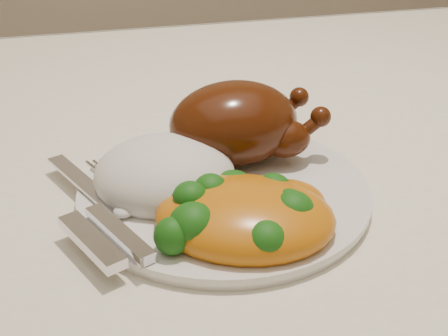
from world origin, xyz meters
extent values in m
cube|color=brown|center=(0.00, 0.00, 0.74)|extent=(1.60, 0.90, 0.04)
cube|color=beige|center=(0.00, 0.00, 0.76)|extent=(1.72, 1.02, 0.01)
cube|color=beige|center=(0.00, 0.51, 0.68)|extent=(1.72, 0.01, 0.18)
cylinder|color=silver|center=(-0.12, -0.04, 0.77)|extent=(0.33, 0.33, 0.01)
ellipsoid|color=#471907|center=(-0.10, 0.02, 0.82)|extent=(0.13, 0.10, 0.08)
ellipsoid|color=#471907|center=(-0.11, 0.01, 0.83)|extent=(0.06, 0.05, 0.03)
ellipsoid|color=#471907|center=(-0.05, -0.01, 0.81)|extent=(0.05, 0.04, 0.04)
sphere|color=#471907|center=(-0.02, 0.00, 0.82)|extent=(0.02, 0.02, 0.02)
ellipsoid|color=#471907|center=(-0.06, 0.04, 0.81)|extent=(0.05, 0.04, 0.04)
sphere|color=#471907|center=(-0.02, 0.05, 0.82)|extent=(0.02, 0.02, 0.02)
sphere|color=#471907|center=(-0.14, -0.02, 0.80)|extent=(0.03, 0.03, 0.03)
sphere|color=#471907|center=(-0.14, 0.04, 0.80)|extent=(0.03, 0.03, 0.03)
ellipsoid|color=silver|center=(-0.17, -0.02, 0.79)|extent=(0.15, 0.14, 0.07)
ellipsoid|color=orange|center=(-0.12, -0.10, 0.79)|extent=(0.17, 0.15, 0.05)
ellipsoid|color=orange|center=(-0.08, -0.09, 0.79)|extent=(0.07, 0.06, 0.03)
ellipsoid|color=#0C3609|center=(-0.12, -0.08, 0.80)|extent=(0.03, 0.03, 0.03)
ellipsoid|color=#0C3609|center=(-0.18, -0.12, 0.79)|extent=(0.03, 0.03, 0.03)
ellipsoid|color=#0C3609|center=(-0.09, -0.11, 0.80)|extent=(0.03, 0.03, 0.03)
ellipsoid|color=#0C3609|center=(-0.14, -0.08, 0.80)|extent=(0.03, 0.03, 0.03)
ellipsoid|color=#0C3609|center=(-0.12, -0.14, 0.80)|extent=(0.03, 0.03, 0.03)
ellipsoid|color=#0C3609|center=(-0.09, -0.12, 0.80)|extent=(0.03, 0.03, 0.03)
ellipsoid|color=#0C3609|center=(-0.16, -0.09, 0.81)|extent=(0.03, 0.03, 0.02)
ellipsoid|color=#0C3609|center=(-0.12, -0.06, 0.79)|extent=(0.04, 0.04, 0.03)
ellipsoid|color=#0C3609|center=(-0.16, -0.10, 0.79)|extent=(0.03, 0.03, 0.03)
ellipsoid|color=#0C3609|center=(-0.16, -0.07, 0.79)|extent=(0.03, 0.03, 0.03)
ellipsoid|color=#0C3609|center=(-0.16, -0.11, 0.80)|extent=(0.04, 0.04, 0.03)
ellipsoid|color=#0C3609|center=(-0.09, -0.08, 0.80)|extent=(0.03, 0.03, 0.02)
cube|color=silver|center=(-0.24, -0.01, 0.78)|extent=(0.07, 0.12, 0.00)
cube|color=silver|center=(-0.24, -0.10, 0.78)|extent=(0.05, 0.08, 0.01)
cube|color=silver|center=(-0.22, -0.09, 0.78)|extent=(0.05, 0.08, 0.01)
cube|color=silver|center=(-0.22, -0.01, 0.78)|extent=(0.05, 0.09, 0.00)
camera|label=1|loc=(-0.23, -0.50, 1.06)|focal=50.00mm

